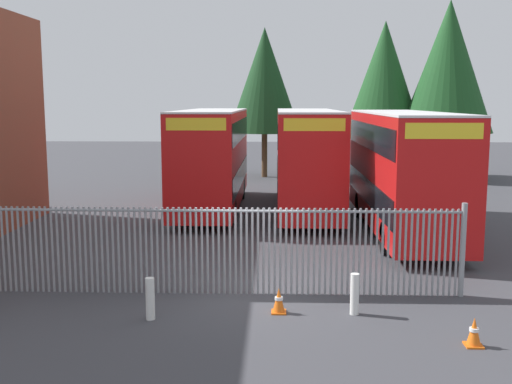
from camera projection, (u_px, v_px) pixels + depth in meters
name	position (u px, v px, depth m)	size (l,w,h in m)	color
ground_plane	(260.00, 228.00, 23.41)	(100.00, 100.00, 0.00)	#3D3D42
palisade_fence	(191.00, 248.00, 15.37)	(13.60, 0.14, 2.35)	gray
double_decker_bus_near_gate	(402.00, 167.00, 22.35)	(2.54, 10.81, 4.42)	red
double_decker_bus_behind_fence_left	(307.00, 156.00, 26.73)	(2.54, 10.81, 4.42)	red
double_decker_bus_behind_fence_right	(212.00, 155.00, 27.16)	(2.54, 10.81, 4.42)	red
bollard_near_left	(150.00, 299.00, 13.61)	(0.20, 0.20, 0.95)	silver
bollard_center_front	(355.00, 294.00, 13.94)	(0.20, 0.20, 0.95)	silver
traffic_cone_by_gate	(279.00, 301.00, 14.06)	(0.34, 0.34, 0.59)	orange
traffic_cone_near_kerb	(474.00, 332.00, 12.15)	(0.34, 0.34, 0.59)	orange
tree_tall_back	(448.00, 67.00, 37.53)	(5.60, 5.60, 10.87)	#4C3823
tree_short_side	(265.00, 81.00, 38.39)	(4.53, 4.53, 9.31)	#4C3823
tree_mid_row	(384.00, 80.00, 39.27)	(5.17, 5.17, 9.83)	#4C3823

